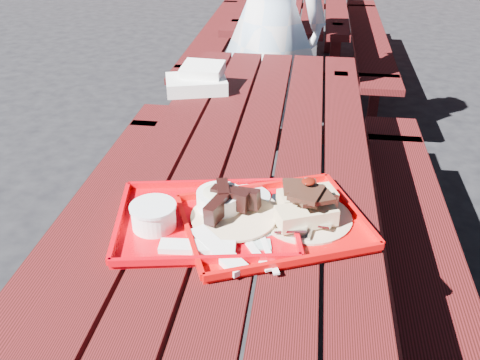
{
  "coord_description": "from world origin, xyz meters",
  "views": [
    {
      "loc": [
        0.17,
        -1.37,
        1.54
      ],
      "look_at": [
        0.0,
        -0.15,
        0.82
      ],
      "focal_mm": 40.0,
      "sensor_mm": 36.0,
      "label": 1
    }
  ],
  "objects": [
    {
      "name": "ground",
      "position": [
        0.0,
        0.0,
        0.0
      ],
      "size": [
        60.0,
        60.0,
        0.0
      ],
      "primitive_type": "plane",
      "color": "black",
      "rests_on": "ground"
    },
    {
      "name": "picnic_table_near",
      "position": [
        -0.0,
        0.0,
        0.56
      ],
      "size": [
        1.41,
        2.4,
        0.75
      ],
      "color": "#490E12",
      "rests_on": "ground"
    },
    {
      "name": "picnic_table_far",
      "position": [
        -0.0,
        2.8,
        0.56
      ],
      "size": [
        1.41,
        2.4,
        0.75
      ],
      "color": "#490E12",
      "rests_on": "ground"
    },
    {
      "name": "near_tray",
      "position": [
        0.09,
        -0.24,
        0.78
      ],
      "size": [
        0.54,
        0.49,
        0.14
      ],
      "color": "red",
      "rests_on": "picnic_table_near"
    },
    {
      "name": "far_tray",
      "position": [
        -0.08,
        -0.28,
        0.77
      ],
      "size": [
        0.51,
        0.43,
        0.08
      ],
      "color": "#D3000C",
      "rests_on": "picnic_table_near"
    },
    {
      "name": "white_cloth",
      "position": [
        -0.29,
        0.67,
        0.79
      ],
      "size": [
        0.28,
        0.24,
        0.1
      ],
      "color": "white",
      "rests_on": "picnic_table_near"
    },
    {
      "name": "person",
      "position": [
        -0.07,
        1.49,
        0.84
      ],
      "size": [
        0.69,
        0.53,
        1.68
      ],
      "primitive_type": "imported",
      "rotation": [
        0.0,
        0.0,
        2.92
      ],
      "color": "#BCDEFF",
      "rests_on": "ground"
    }
  ]
}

